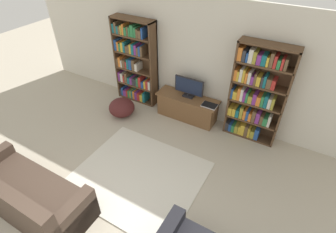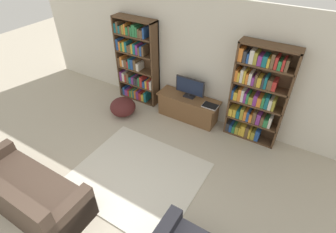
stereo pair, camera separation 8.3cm
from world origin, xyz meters
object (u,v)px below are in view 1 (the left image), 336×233
object	(u,v)px
beanbag_ottoman	(122,107)
laptop	(209,105)
bookshelf_left	(135,62)
television	(189,87)
couch_left_sectional	(27,196)
bookshelf_right	(256,95)
tv_stand	(187,107)

from	to	relation	value
beanbag_ottoman	laptop	bearing A→B (deg)	17.36
laptop	beanbag_ottoman	size ratio (longest dim) A/B	0.54
bookshelf_left	beanbag_ottoman	distance (m)	1.10
laptop	beanbag_ottoman	xyz separation A→B (m)	(-1.89, -0.59, -0.36)
beanbag_ottoman	television	bearing A→B (deg)	27.47
beanbag_ottoman	bookshelf_left	bearing A→B (deg)	98.29
couch_left_sectional	beanbag_ottoman	xyz separation A→B (m)	(-0.29, 2.69, -0.10)
bookshelf_left	television	xyz separation A→B (m)	(1.46, -0.07, -0.20)
bookshelf_right	couch_left_sectional	xyz separation A→B (m)	(-2.43, -3.46, -0.69)
bookshelf_right	tv_stand	world-z (taller)	bookshelf_right
tv_stand	television	size ratio (longest dim) A/B	2.12
television	beanbag_ottoman	xyz separation A→B (m)	(-1.34, -0.70, -0.58)
bookshelf_right	beanbag_ottoman	bearing A→B (deg)	-164.18
couch_left_sectional	beanbag_ottoman	bearing A→B (deg)	96.19
bookshelf_right	television	bearing A→B (deg)	-177.03
tv_stand	couch_left_sectional	size ratio (longest dim) A/B	0.69
tv_stand	couch_left_sectional	distance (m)	3.51
bookshelf_left	television	world-z (taller)	bookshelf_left
television	bookshelf_right	bearing A→B (deg)	2.97
bookshelf_left	laptop	size ratio (longest dim) A/B	6.33
laptop	television	bearing A→B (deg)	168.69
laptop	beanbag_ottoman	world-z (taller)	laptop
tv_stand	bookshelf_left	bearing A→B (deg)	175.72
television	couch_left_sectional	bearing A→B (deg)	-107.27
bookshelf_left	beanbag_ottoman	xyz separation A→B (m)	(0.11, -0.77, -0.78)
laptop	couch_left_sectional	world-z (taller)	couch_left_sectional
bookshelf_left	tv_stand	size ratio (longest dim) A/B	1.44
tv_stand	beanbag_ottoman	distance (m)	1.50
couch_left_sectional	laptop	bearing A→B (deg)	64.03
bookshelf_left	beanbag_ottoman	bearing A→B (deg)	-81.71
bookshelf_left	laptop	distance (m)	2.05
couch_left_sectional	tv_stand	bearing A→B (deg)	72.55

